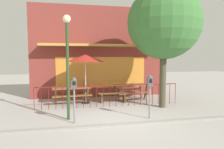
{
  "coord_description": "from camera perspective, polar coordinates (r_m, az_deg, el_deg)",
  "views": [
    {
      "loc": [
        -1.66,
        -6.68,
        2.24
      ],
      "look_at": [
        0.19,
        2.42,
        1.4
      ],
      "focal_mm": 32.46,
      "sensor_mm": 36.0,
      "label": 1
    }
  ],
  "objects": [
    {
      "name": "patio_fence_front",
      "position": [
        8.99,
        -0.68,
        -4.93
      ],
      "size": [
        6.39,
        0.04,
        0.97
      ],
      "color": "maroon",
      "rests_on": "ground"
    },
    {
      "name": "parking_meter_near",
      "position": [
        7.32,
        10.62,
        -2.97
      ],
      "size": [
        0.18,
        0.17,
        1.57
      ],
      "color": "slate",
      "rests_on": "ground"
    },
    {
      "name": "picnic_table_right",
      "position": [
        10.55,
        5.23,
        -3.74
      ],
      "size": [
        1.97,
        1.6,
        0.79
      ],
      "color": "brown",
      "rests_on": "ground"
    },
    {
      "name": "ground",
      "position": [
        7.24,
        2.41,
        -12.87
      ],
      "size": [
        40.0,
        40.0,
        0.0
      ],
      "primitive_type": "plane",
      "color": "#ACA8A6"
    },
    {
      "name": "street_lamp",
      "position": [
        7.19,
        -12.47,
        6.37
      ],
      "size": [
        0.28,
        0.28,
        3.65
      ],
      "color": "#294524",
      "rests_on": "ground"
    },
    {
      "name": "patio_umbrella",
      "position": [
        9.59,
        -7.53,
        4.49
      ],
      "size": [
        1.81,
        1.81,
        2.32
      ],
      "color": "black",
      "rests_on": "ground"
    },
    {
      "name": "pub_storefront",
      "position": [
        11.39,
        -3.13,
        6.34
      ],
      "size": [
        7.57,
        1.27,
        4.97
      ],
      "color": "#4E1E13",
      "rests_on": "ground"
    },
    {
      "name": "patio_bench",
      "position": [
        9.87,
        0.26,
        -5.86
      ],
      "size": [
        1.43,
        0.54,
        0.48
      ],
      "color": "brown",
      "rests_on": "ground"
    },
    {
      "name": "picnic_table_left",
      "position": [
        9.95,
        -11.34,
        -4.36
      ],
      "size": [
        1.9,
        1.49,
        0.79
      ],
      "color": "brown",
      "rests_on": "ground"
    },
    {
      "name": "parking_meter_far",
      "position": [
        6.8,
        -10.64,
        -3.75
      ],
      "size": [
        0.18,
        0.17,
        1.55
      ],
      "color": "slate",
      "rests_on": "ground"
    },
    {
      "name": "street_tree",
      "position": [
        9.16,
        14.44,
        13.88
      ],
      "size": [
        3.13,
        3.13,
        5.23
      ],
      "color": "#47412D",
      "rests_on": "ground"
    },
    {
      "name": "curb_edge",
      "position": [
        6.84,
        3.3,
        -13.95
      ],
      "size": [
        10.6,
        0.2,
        0.11
      ],
      "primitive_type": "cube",
      "color": "gray",
      "rests_on": "ground"
    }
  ]
}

